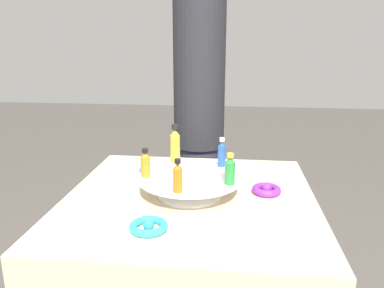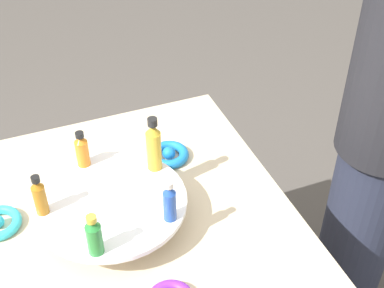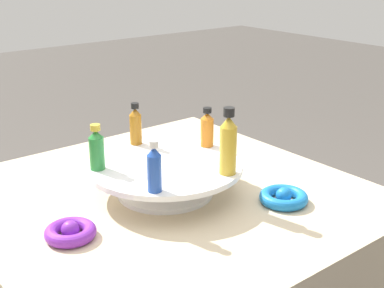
{
  "view_description": "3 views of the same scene",
  "coord_description": "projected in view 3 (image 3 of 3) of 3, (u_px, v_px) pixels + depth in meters",
  "views": [
    {
      "loc": [
        -1.18,
        -0.14,
        1.23
      ],
      "look_at": [
        0.12,
        0.01,
        0.87
      ],
      "focal_mm": 35.0,
      "sensor_mm": 36.0,
      "label": 1
    },
    {
      "loc": [
        -0.15,
        -0.87,
        1.65
      ],
      "look_at": [
        0.2,
        0.01,
        0.89
      ],
      "focal_mm": 50.0,
      "sensor_mm": 36.0,
      "label": 2
    },
    {
      "loc": [
        0.9,
        -0.64,
        1.24
      ],
      "look_at": [
        0.09,
        0.0,
        0.86
      ],
      "focal_mm": 50.0,
      "sensor_mm": 36.0,
      "label": 3
    }
  ],
  "objects": [
    {
      "name": "ribbon_bow_purple",
      "position": [
        70.0,
        232.0,
        1.02
      ],
      "size": [
        0.1,
        0.1,
        0.04
      ],
      "color": "purple",
      "rests_on": "party_table"
    },
    {
      "name": "ribbon_bow_blue",
      "position": [
        284.0,
        197.0,
        1.17
      ],
      "size": [
        0.11,
        0.11,
        0.04
      ],
      "color": "blue",
      "rests_on": "party_table"
    },
    {
      "name": "bottle_orange",
      "position": [
        207.0,
        128.0,
        1.28
      ],
      "size": [
        0.03,
        0.03,
        0.1
      ],
      "color": "orange",
      "rests_on": "display_stand"
    },
    {
      "name": "bottle_gold",
      "position": [
        228.0,
        144.0,
        1.11
      ],
      "size": [
        0.04,
        0.04,
        0.15
      ],
      "color": "gold",
      "rests_on": "display_stand"
    },
    {
      "name": "display_stand",
      "position": [
        165.0,
        174.0,
        1.2
      ],
      "size": [
        0.35,
        0.35,
        0.07
      ],
      "color": "white",
      "rests_on": "party_table"
    },
    {
      "name": "bottle_green",
      "position": [
        97.0,
        149.0,
        1.14
      ],
      "size": [
        0.03,
        0.03,
        0.1
      ],
      "color": "#288438",
      "rests_on": "display_stand"
    },
    {
      "name": "bottle_amber",
      "position": [
        136.0,
        125.0,
        1.29
      ],
      "size": [
        0.03,
        0.03,
        0.1
      ],
      "color": "#AD6B19",
      "rests_on": "display_stand"
    },
    {
      "name": "bottle_blue",
      "position": [
        154.0,
        168.0,
        1.04
      ],
      "size": [
        0.03,
        0.03,
        0.11
      ],
      "color": "#234CAD",
      "rests_on": "display_stand"
    },
    {
      "name": "ribbon_bow_teal",
      "position": [
        137.0,
        150.0,
        1.45
      ],
      "size": [
        0.11,
        0.11,
        0.03
      ],
      "color": "#2DB7CC",
      "rests_on": "party_table"
    }
  ]
}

